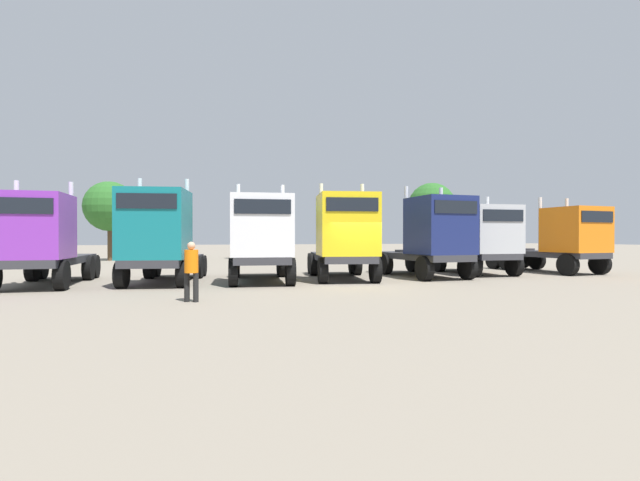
% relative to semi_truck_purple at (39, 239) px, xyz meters
% --- Properties ---
extents(ground, '(200.00, 200.00, 0.00)m').
position_rel_semi_truck_purple_xyz_m(ground, '(12.12, -1.98, -1.83)').
color(ground, gray).
extents(semi_truck_purple, '(2.60, 6.40, 4.09)m').
position_rel_semi_truck_purple_xyz_m(semi_truck_purple, '(0.00, 0.00, 0.00)').
color(semi_truck_purple, '#333338').
rests_on(semi_truck_purple, ground).
extents(semi_truck_teal, '(3.45, 6.57, 4.33)m').
position_rel_semi_truck_purple_xyz_m(semi_truck_teal, '(4.31, -0.12, 0.11)').
color(semi_truck_teal, '#333338').
rests_on(semi_truck_teal, ground).
extents(semi_truck_white, '(3.18, 6.69, 4.17)m').
position_rel_semi_truck_purple_xyz_m(semi_truck_white, '(8.33, -0.48, 0.05)').
color(semi_truck_white, '#333338').
rests_on(semi_truck_white, ground).
extents(semi_truck_yellow, '(3.48, 6.66, 4.33)m').
position_rel_semi_truck_purple_xyz_m(semi_truck_yellow, '(12.02, -0.36, 0.13)').
color(semi_truck_yellow, '#333338').
rests_on(semi_truck_yellow, ground).
extents(semi_truck_navy, '(2.86, 6.24, 4.31)m').
position_rel_semi_truck_purple_xyz_m(semi_truck_navy, '(16.32, -0.33, 0.12)').
color(semi_truck_navy, '#333338').
rests_on(semi_truck_navy, ground).
extents(semi_truck_silver, '(2.79, 5.89, 4.04)m').
position_rel_semi_truck_purple_xyz_m(semi_truck_silver, '(19.62, 0.70, 0.01)').
color(semi_truck_silver, '#333338').
rests_on(semi_truck_silver, ground).
extents(semi_truck_orange, '(3.10, 6.62, 4.03)m').
position_rel_semi_truck_purple_xyz_m(semi_truck_orange, '(24.41, 0.43, -0.03)').
color(semi_truck_orange, '#333338').
rests_on(semi_truck_orange, ground).
extents(visitor_in_hivis, '(0.53, 0.53, 1.77)m').
position_rel_semi_truck_purple_xyz_m(visitor_in_hivis, '(5.60, -5.41, -0.80)').
color(visitor_in_hivis, black).
rests_on(visitor_in_hivis, ground).
extents(oak_far_left, '(4.04, 4.04, 6.42)m').
position_rel_semi_truck_purple_xyz_m(oak_far_left, '(-1.06, 20.65, 2.56)').
color(oak_far_left, '#4C3823').
rests_on(oak_far_left, ground).
extents(oak_far_centre, '(2.82, 2.82, 5.20)m').
position_rel_semi_truck_purple_xyz_m(oak_far_centre, '(10.26, 20.56, 1.92)').
color(oak_far_centre, '#4C3823').
rests_on(oak_far_centre, ground).
extents(oak_far_right, '(4.18, 4.18, 6.70)m').
position_rel_semi_truck_purple_xyz_m(oak_far_right, '(25.83, 16.84, 2.77)').
color(oak_far_right, '#4C3823').
rests_on(oak_far_right, ground).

